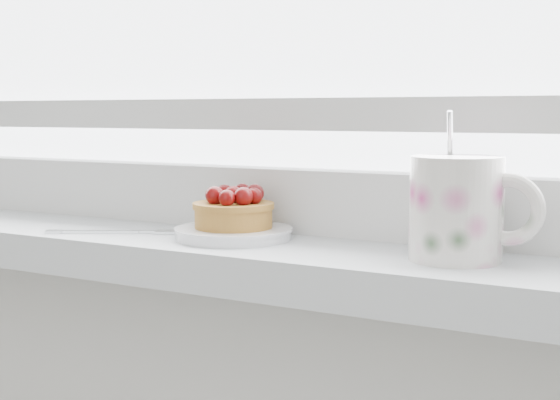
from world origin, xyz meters
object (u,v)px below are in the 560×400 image
Objects in this scene: saucer at (234,233)px; raspberry_tart at (234,209)px; floral_mug at (460,206)px; fork at (126,232)px.

raspberry_tart is at bearing 49.78° from saucer.
raspberry_tart is 0.64× the size of floral_mug.
floral_mug is at bearing 3.45° from fork.
raspberry_tart is (0.00, 0.00, 0.03)m from saucer.
saucer is at bearing 179.24° from floral_mug.
saucer is 0.92× the size of floral_mug.
raspberry_tart is 0.13m from fork.
raspberry_tart is at bearing 179.18° from floral_mug.
saucer reaches higher than fork.
floral_mug is 0.37m from fork.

